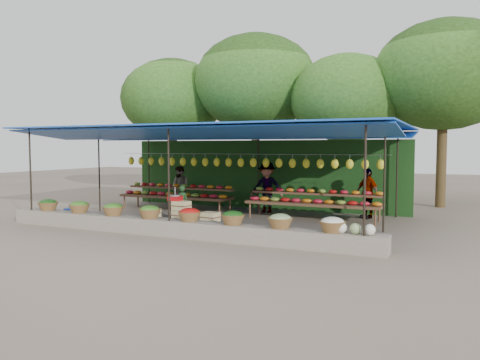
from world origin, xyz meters
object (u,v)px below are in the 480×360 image
at_px(crate_counter, 181,217).
at_px(vendor_seated, 182,203).
at_px(blue_crate_front, 81,216).
at_px(blue_crate_back, 75,213).
at_px(weighing_scale, 175,197).

relative_size(crate_counter, vendor_seated, 2.16).
distance_m(vendor_seated, blue_crate_front, 3.18).
bearing_deg(blue_crate_back, vendor_seated, -9.27).
height_order(vendor_seated, blue_crate_front, vendor_seated).
height_order(crate_counter, blue_crate_back, crate_counter).
bearing_deg(blue_crate_front, crate_counter, 21.65).
bearing_deg(crate_counter, blue_crate_back, 176.87).
xyz_separation_m(vendor_seated, blue_crate_back, (-3.48, -0.84, -0.39)).
bearing_deg(weighing_scale, blue_crate_front, -179.66).
xyz_separation_m(crate_counter, blue_crate_back, (-4.08, 0.22, -0.15)).
relative_size(weighing_scale, vendor_seated, 0.34).
relative_size(vendor_seated, blue_crate_front, 2.39).
height_order(blue_crate_front, blue_crate_back, blue_crate_back).
relative_size(weighing_scale, blue_crate_back, 0.69).
xyz_separation_m(weighing_scale, vendor_seated, (-0.43, 1.06, -0.31)).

